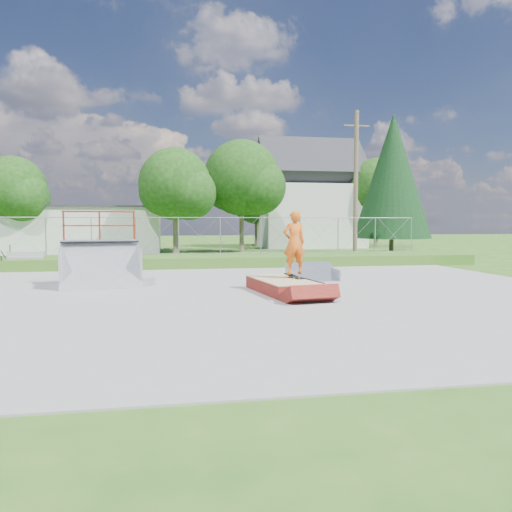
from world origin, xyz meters
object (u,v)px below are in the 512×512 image
at_px(grind_box, 282,286).
at_px(flat_bank_ramp, 312,272).
at_px(skater, 294,245).
at_px(quarter_pipe, 101,249).

bearing_deg(grind_box, flat_bank_ramp, 50.66).
height_order(grind_box, skater, skater).
bearing_deg(quarter_pipe, grind_box, -31.76).
height_order(grind_box, flat_bank_ramp, flat_bank_ramp).
relative_size(quarter_pipe, flat_bank_ramp, 1.34).
bearing_deg(quarter_pipe, skater, -28.52).
relative_size(grind_box, flat_bank_ramp, 1.63).
xyz_separation_m(quarter_pipe, skater, (5.79, -2.15, 0.18)).
xyz_separation_m(quarter_pipe, flat_bank_ramp, (7.23, 0.77, -0.96)).
distance_m(grind_box, flat_bank_ramp, 3.63).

